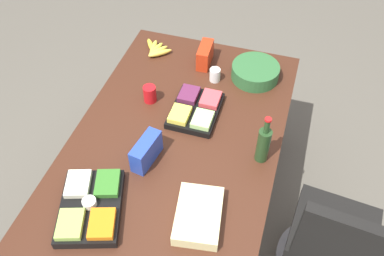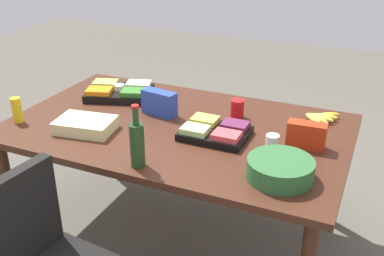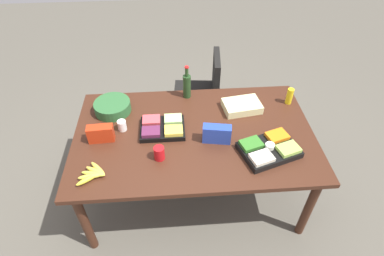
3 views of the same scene
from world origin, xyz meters
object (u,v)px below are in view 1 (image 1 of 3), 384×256
object	(u,v)px
conference_table	(175,149)
veggie_tray	(91,206)
fruit_platter	(195,109)
paper_cup	(215,75)
chip_bag_red	(205,55)
office_chair	(330,245)
salad_bowl	(255,72)
sheet_cake	(199,216)
chip_bag_blue	(146,151)
red_solo_cup	(150,94)
wine_bottle	(263,144)
banana_bunch	(156,49)

from	to	relation	value
conference_table	veggie_tray	bearing A→B (deg)	155.09
fruit_platter	paper_cup	distance (m)	0.33
conference_table	chip_bag_red	distance (m)	0.75
office_chair	chip_bag_red	xyz separation A→B (m)	(0.88, 1.02, 0.50)
fruit_platter	salad_bowl	world-z (taller)	salad_bowl
sheet_cake	salad_bowl	distance (m)	1.13
veggie_tray	paper_cup	distance (m)	1.18
conference_table	chip_bag_blue	bearing A→B (deg)	148.88
conference_table	paper_cup	bearing A→B (deg)	-8.20
fruit_platter	red_solo_cup	size ratio (longest dim) A/B	3.27
fruit_platter	chip_bag_blue	world-z (taller)	chip_bag_blue
red_solo_cup	wine_bottle	distance (m)	0.80
office_chair	banana_bunch	world-z (taller)	office_chair
chip_bag_blue	chip_bag_red	size ratio (longest dim) A/B	1.10
chip_bag_red	paper_cup	world-z (taller)	chip_bag_red
office_chair	red_solo_cup	xyz separation A→B (m)	(0.43, 1.25, 0.48)
sheet_cake	salad_bowl	bearing A→B (deg)	-2.86
office_chair	red_solo_cup	world-z (taller)	office_chair
conference_table	banana_bunch	distance (m)	0.85
paper_cup	salad_bowl	distance (m)	0.27
conference_table	chip_bag_blue	size ratio (longest dim) A/B	8.85
office_chair	fruit_platter	xyz separation A→B (m)	(0.40, 0.95, 0.46)
banana_bunch	paper_cup	distance (m)	0.50
chip_bag_blue	veggie_tray	bearing A→B (deg)	158.08
office_chair	chip_bag_red	size ratio (longest dim) A/B	4.47
office_chair	chip_bag_blue	world-z (taller)	chip_bag_blue
conference_table	banana_bunch	size ratio (longest dim) A/B	8.47
fruit_platter	wine_bottle	distance (m)	0.51
office_chair	fruit_platter	distance (m)	1.13
office_chair	fruit_platter	bearing A→B (deg)	66.94
veggie_tray	paper_cup	xyz separation A→B (m)	(1.13, -0.34, 0.01)
office_chair	fruit_platter	size ratio (longest dim) A/B	2.49
conference_table	salad_bowl	xyz separation A→B (m)	(0.69, -0.33, 0.12)
sheet_cake	paper_cup	xyz separation A→B (m)	(1.03, 0.19, 0.01)
paper_cup	sheet_cake	bearing A→B (deg)	-169.47
sheet_cake	banana_bunch	distance (m)	1.37
conference_table	banana_bunch	xyz separation A→B (m)	(0.75, 0.39, 0.10)
conference_table	salad_bowl	world-z (taller)	salad_bowl
fruit_platter	chip_bag_blue	xyz separation A→B (m)	(-0.42, 0.15, 0.04)
conference_table	red_solo_cup	bearing A→B (deg)	42.37
chip_bag_red	paper_cup	bearing A→B (deg)	-143.76
chip_bag_blue	salad_bowl	bearing A→B (deg)	-26.87
office_chair	conference_table	bearing A→B (deg)	81.57
veggie_tray	fruit_platter	bearing A→B (deg)	-20.73
wine_bottle	chip_bag_blue	bearing A→B (deg)	108.07
conference_table	wine_bottle	world-z (taller)	wine_bottle
wine_bottle	conference_table	bearing A→B (deg)	93.06
conference_table	chip_bag_red	xyz separation A→B (m)	(0.73, 0.03, 0.14)
veggie_tray	banana_bunch	xyz separation A→B (m)	(1.30, 0.14, -0.01)
sheet_cake	red_solo_cup	xyz separation A→B (m)	(0.72, 0.53, 0.02)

